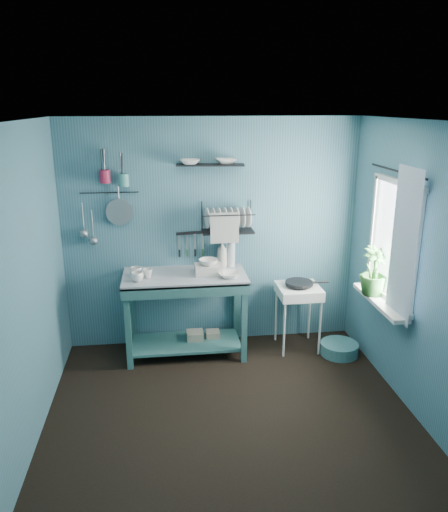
{
  "coord_description": "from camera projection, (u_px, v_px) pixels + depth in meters",
  "views": [
    {
      "loc": [
        -0.53,
        -3.75,
        2.62
      ],
      "look_at": [
        0.05,
        0.85,
        1.2
      ],
      "focal_mm": 35.0,
      "sensor_mm": 36.0,
      "label": 1
    }
  ],
  "objects": [
    {
      "name": "shelf_bowl_left",
      "position": [
        190.0,
        163.0,
        5.1
      ],
      "size": [
        0.23,
        0.23,
        0.05
      ],
      "primitive_type": "imported",
      "rotation": [
        0.0,
        0.0,
        -0.09
      ],
      "color": "white",
      "rests_on": "upper_shelf"
    },
    {
      "name": "colander",
      "position": [
        119.0,
        212.0,
        5.2
      ],
      "size": [
        0.28,
        0.03,
        0.28
      ],
      "primitive_type": "cylinder",
      "rotation": [
        1.54,
        0.0,
        0.0
      ],
      "color": "#92969A",
      "rests_on": "wall_back"
    },
    {
      "name": "shelf_bowl_right",
      "position": [
        226.0,
        163.0,
        5.14
      ],
      "size": [
        0.22,
        0.22,
        0.05
      ],
      "primitive_type": "imported",
      "rotation": [
        0.0,
        0.0,
        0.02
      ],
      "color": "white",
      "rests_on": "upper_shelf"
    },
    {
      "name": "storage_tin_large",
      "position": [
        195.0,
        341.0,
        5.51
      ],
      "size": [
        0.18,
        0.18,
        0.22
      ],
      "primitive_type": "cube",
      "color": "gray",
      "rests_on": "floor"
    },
    {
      "name": "frying_pan",
      "position": [
        299.0,
        283.0,
        5.39
      ],
      "size": [
        0.3,
        0.3,
        0.03
      ],
      "primitive_type": "cylinder",
      "color": "black",
      "rests_on": "hotplate_stand"
    },
    {
      "name": "hook_rail",
      "position": [
        109.0,
        193.0,
        5.15
      ],
      "size": [
        0.6,
        0.01,
        0.01
      ],
      "primitive_type": "cylinder",
      "rotation": [
        0.0,
        1.57,
        0.0
      ],
      "color": "black",
      "rests_on": "wall_back"
    },
    {
      "name": "storage_tin_small",
      "position": [
        213.0,
        339.0,
        5.57
      ],
      "size": [
        0.15,
        0.15,
        0.2
      ],
      "primitive_type": "cube",
      "color": "gray",
      "rests_on": "floor"
    },
    {
      "name": "window_glass",
      "position": [
        394.0,
        242.0,
        4.6
      ],
      "size": [
        0.0,
        1.1,
        1.1
      ],
      "primitive_type": "plane",
      "rotation": [
        1.57,
        0.0,
        1.57
      ],
      "color": "white",
      "rests_on": "wall_right"
    },
    {
      "name": "knife_strip",
      "position": [
        191.0,
        233.0,
        5.38
      ],
      "size": [
        0.32,
        0.07,
        0.03
      ],
      "primitive_type": "cube",
      "rotation": [
        0.0,
        0.0,
        0.15
      ],
      "color": "black",
      "rests_on": "wall_back"
    },
    {
      "name": "ladle_inner",
      "position": [
        92.0,
        224.0,
        5.21
      ],
      "size": [
        0.01,
        0.01,
        0.3
      ],
      "primitive_type": "cylinder",
      "color": "#92969A",
      "rests_on": "wall_back"
    },
    {
      "name": "wall_back",
      "position": [
        212.0,
        235.0,
        5.45
      ],
      "size": [
        3.2,
        0.0,
        3.2
      ],
      "primitive_type": "plane",
      "rotation": [
        1.57,
        0.0,
        0.0
      ],
      "color": "#396575",
      "rests_on": "ground"
    },
    {
      "name": "utensil_cup_magenta",
      "position": [
        105.0,
        176.0,
        5.05
      ],
      "size": [
        0.11,
        0.11,
        0.13
      ],
      "primitive_type": "cylinder",
      "color": "#A31E3E",
      "rests_on": "wall_back"
    },
    {
      "name": "wall_right",
      "position": [
        418.0,
        273.0,
        4.22
      ],
      "size": [
        0.0,
        3.0,
        3.0
      ],
      "primitive_type": "plane",
      "rotation": [
        1.57,
        0.0,
        -1.57
      ],
      "color": "#396575",
      "rests_on": "ground"
    },
    {
      "name": "wall_front",
      "position": [
        271.0,
        378.0,
        2.6
      ],
      "size": [
        3.2,
        0.0,
        3.2
      ],
      "primitive_type": "plane",
      "rotation": [
        -1.57,
        0.0,
        0.0
      ],
      "color": "#396575",
      "rests_on": "ground"
    },
    {
      "name": "curtain",
      "position": [
        403.0,
        246.0,
        4.29
      ],
      "size": [
        0.0,
        1.35,
        1.35
      ],
      "primitive_type": "plane",
      "rotation": [
        1.57,
        0.0,
        1.57
      ],
      "color": "silver",
      "rests_on": "wall_right"
    },
    {
      "name": "potted_plant",
      "position": [
        374.0,
        271.0,
        4.82
      ],
      "size": [
        0.35,
        0.35,
        0.48
      ],
      "primitive_type": "imported",
      "rotation": [
        0.0,
        0.0,
        0.4
      ],
      "color": "#285A24",
      "rests_on": "windowsill"
    },
    {
      "name": "soap_bottle",
      "position": [
        222.0,
        254.0,
        5.41
      ],
      "size": [
        0.12,
        0.12,
        0.3
      ],
      "primitive_type": "imported",
      "color": "beige",
      "rests_on": "work_counter"
    },
    {
      "name": "tub_bowl",
      "position": [
        208.0,
        262.0,
        5.19
      ],
      "size": [
        0.2,
        0.19,
        0.06
      ],
      "primitive_type": "imported",
      "color": "white",
      "rests_on": "wash_tub"
    },
    {
      "name": "mug_left",
      "position": [
        137.0,
        277.0,
        4.99
      ],
      "size": [
        0.12,
        0.12,
        0.1
      ],
      "primitive_type": "imported",
      "color": "white",
      "rests_on": "work_counter"
    },
    {
      "name": "dish_rack",
      "position": [
        228.0,
        218.0,
        5.28
      ],
      "size": [
        0.58,
        0.32,
        0.32
      ],
      "primitive_type": "cube",
      "rotation": [
        0.0,
        0.0,
        0.16
      ],
      "color": "black",
      "rests_on": "wall_back"
    },
    {
      "name": "floor",
      "position": [
        230.0,
        414.0,
        4.39
      ],
      "size": [
        3.2,
        3.2,
        0.0
      ],
      "primitive_type": "plane",
      "color": "black",
      "rests_on": "ground"
    },
    {
      "name": "wall_left",
      "position": [
        25.0,
        290.0,
        3.83
      ],
      "size": [
        0.0,
        3.0,
        3.0
      ],
      "primitive_type": "plane",
      "rotation": [
        1.57,
        0.0,
        1.57
      ],
      "color": "#396575",
      "rests_on": "ground"
    },
    {
      "name": "mug_right",
      "position": [
        136.0,
        272.0,
        5.14
      ],
      "size": [
        0.17,
        0.17,
        0.1
      ],
      "primitive_type": "imported",
      "rotation": [
        0.0,
        0.0,
        1.05
      ],
      "color": "white",
      "rests_on": "work_counter"
    },
    {
      "name": "ceiling",
      "position": [
        232.0,
        121.0,
        3.66
      ],
      "size": [
        3.2,
        3.2,
        0.0
      ],
      "primitive_type": "plane",
      "rotation": [
        3.14,
        0.0,
        0.0
      ],
      "color": "silver",
      "rests_on": "ground"
    },
    {
      "name": "curtain_rod",
      "position": [
        397.0,
        171.0,
        4.4
      ],
      "size": [
        0.02,
        1.05,
        0.02
      ],
      "primitive_type": "cylinder",
      "rotation": [
        1.57,
        0.0,
        0.0
      ],
      "color": "black",
      "rests_on": "wall_right"
    },
    {
      "name": "work_counter",
      "position": [
        186.0,
        314.0,
        5.35
      ],
      "size": [
        1.35,
        0.78,
        0.91
      ],
      "primitive_type": "cube",
      "rotation": [
        0.0,
        0.0,
        0.11
      ],
      "color": "#2E615F",
      "rests_on": "floor"
    },
    {
      "name": "upper_shelf",
      "position": [
        210.0,
        165.0,
        5.13
      ],
      "size": [
        0.72,
        0.25,
        0.01
      ],
      "primitive_type": "cube",
      "rotation": [
        0.0,
        0.0,
        -0.11
      ],
      "color": "black",
      "rests_on": "wall_back"
    },
    {
      "name": "windowsill",
      "position": [
        380.0,
        302.0,
        4.76
      ],
      "size": [
        0.16,
        0.95,
        0.04
      ],
      "primitive_type": "cube",
      "color": "white",
      "rests_on": "wall_right"
    },
    {
      "name": "wash_tub",
      "position": [
        208.0,
        269.0,
        5.21
      ],
      "size": [
        0.28,
        0.22,
        0.1
      ],
      "primitive_type": "cube",
      "color": "beige",
      "rests_on": "work_counter"
    },
    {
      "name": "mug_mid",
      "position": [
        148.0,
        273.0,
        5.1
      ],
      "size": [
        0.14,
        0.14,
        0.09
      ],
      "primitive_type": "imported",
      "rotation": [
        0.0,
        0.0,
        0.52
      ],
      "color": "white",
      "rests_on": "work_counter"
    },
    {
      "name": "hotplate_stand",
      "position": [
        297.0,
        317.0,
        5.51
      ],
      "size": [
        0.53,
        0.53,
        0.72
      ],
      "primitive_type": "cube",
      "rotation": [
        0.0,
        0.0,
        0.2
      ],
      "color": "white",
      "rests_on": "floor"
    },
    {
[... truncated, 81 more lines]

